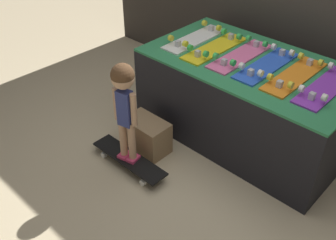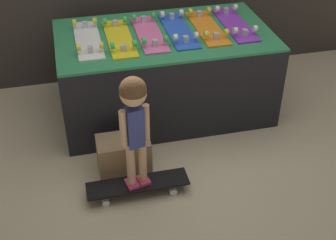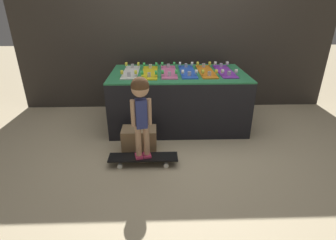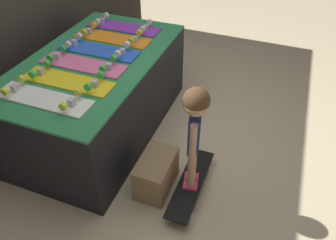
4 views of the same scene
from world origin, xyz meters
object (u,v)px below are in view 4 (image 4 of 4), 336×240
object	(u,v)px
skateboard_pink_on_rack	(83,64)
skateboard_purple_on_rack	(124,27)
skateboard_blue_on_rack	(98,50)
skateboard_yellow_on_rack	(68,80)
child	(195,122)
storage_box	(156,173)
skateboard_white_on_rack	(43,98)
skateboard_orange_on_rack	(112,38)
skateboard_on_floor	(191,184)

from	to	relation	value
skateboard_pink_on_rack	skateboard_purple_on_rack	bearing A→B (deg)	1.14
skateboard_blue_on_rack	skateboard_yellow_on_rack	bearing A→B (deg)	-176.27
child	storage_box	world-z (taller)	child
skateboard_white_on_rack	child	distance (m)	1.05
skateboard_white_on_rack	storage_box	xyz separation A→B (m)	(0.14, -0.77, -0.61)
storage_box	skateboard_blue_on_rack	bearing A→B (deg)	51.58
storage_box	skateboard_purple_on_rack	bearing A→B (deg)	35.11
skateboard_yellow_on_rack	skateboard_orange_on_rack	distance (m)	0.75
skateboard_white_on_rack	storage_box	distance (m)	0.99
skateboard_yellow_on_rack	skateboard_orange_on_rack	size ratio (longest dim) A/B	1.00
skateboard_purple_on_rack	storage_box	world-z (taller)	skateboard_purple_on_rack
skateboard_yellow_on_rack	skateboard_purple_on_rack	bearing A→B (deg)	2.41
skateboard_white_on_rack	child	xyz separation A→B (m)	(0.19, -1.03, -0.06)
skateboard_pink_on_rack	skateboard_orange_on_rack	bearing A→B (deg)	0.67
skateboard_pink_on_rack	skateboard_orange_on_rack	size ratio (longest dim) A/B	1.00
skateboard_blue_on_rack	skateboard_on_floor	xyz separation A→B (m)	(-0.56, -1.03, -0.68)
skateboard_on_floor	skateboard_yellow_on_rack	bearing A→B (deg)	86.70
skateboard_blue_on_rack	storage_box	distance (m)	1.16
skateboard_on_floor	child	distance (m)	0.62
skateboard_blue_on_rack	skateboard_orange_on_rack	distance (m)	0.25
skateboard_orange_on_rack	skateboard_on_floor	world-z (taller)	skateboard_orange_on_rack
skateboard_on_floor	storage_box	xyz separation A→B (m)	(-0.06, 0.26, 0.07)
skateboard_white_on_rack	skateboard_blue_on_rack	size ratio (longest dim) A/B	1.00
skateboard_purple_on_rack	storage_box	size ratio (longest dim) A/B	1.82
skateboard_purple_on_rack	child	bearing A→B (deg)	-135.30
skateboard_blue_on_rack	child	world-z (taller)	child
skateboard_yellow_on_rack	storage_box	xyz separation A→B (m)	(-0.11, -0.74, -0.61)
skateboard_white_on_rack	skateboard_purple_on_rack	bearing A→B (deg)	0.57
skateboard_on_floor	skateboard_orange_on_rack	bearing A→B (deg)	52.10
skateboard_yellow_on_rack	storage_box	size ratio (longest dim) A/B	1.82
skateboard_yellow_on_rack	skateboard_blue_on_rack	size ratio (longest dim) A/B	1.00
skateboard_blue_on_rack	skateboard_on_floor	world-z (taller)	skateboard_blue_on_rack
skateboard_yellow_on_rack	skateboard_blue_on_rack	distance (m)	0.50
skateboard_pink_on_rack	skateboard_orange_on_rack	world-z (taller)	same
skateboard_on_floor	child	size ratio (longest dim) A/B	0.85
skateboard_white_on_rack	child	world-z (taller)	child
skateboard_orange_on_rack	storage_box	bearing A→B (deg)	-138.14
skateboard_white_on_rack	skateboard_on_floor	xyz separation A→B (m)	(0.19, -1.03, -0.68)
skateboard_pink_on_rack	storage_box	distance (m)	1.04
skateboard_purple_on_rack	skateboard_on_floor	distance (m)	1.63
skateboard_orange_on_rack	skateboard_on_floor	bearing A→B (deg)	-127.90
skateboard_on_floor	child	xyz separation A→B (m)	(0.00, 0.00, 0.62)
skateboard_pink_on_rack	storage_box	bearing A→B (deg)	-115.33
skateboard_white_on_rack	skateboard_on_floor	distance (m)	1.25
skateboard_purple_on_rack	skateboard_on_floor	bearing A→B (deg)	-135.30
skateboard_blue_on_rack	skateboard_purple_on_rack	bearing A→B (deg)	1.08
skateboard_yellow_on_rack	skateboard_on_floor	bearing A→B (deg)	-93.30
skateboard_purple_on_rack	skateboard_orange_on_rack	bearing A→B (deg)	-177.91
child	skateboard_white_on_rack	bearing A→B (deg)	88.69
skateboard_white_on_rack	skateboard_yellow_on_rack	bearing A→B (deg)	-6.77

